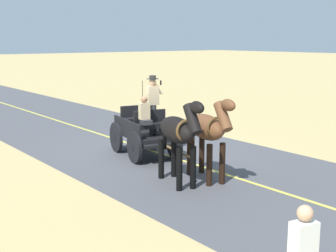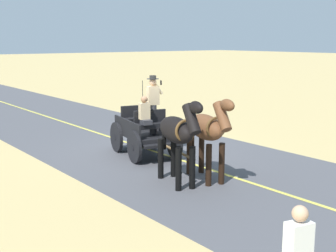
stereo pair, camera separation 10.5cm
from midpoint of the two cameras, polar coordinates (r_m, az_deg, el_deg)
name	(u,v)px [view 2 (the right image)]	position (r m, az deg, el deg)	size (l,w,h in m)	color
ground_plane	(152,151)	(14.92, -1.83, -3.10)	(200.00, 200.00, 0.00)	tan
road_surface	(152,151)	(14.92, -1.83, -3.08)	(6.72, 160.00, 0.01)	#4C4C51
road_centre_stripe	(152,151)	(14.92, -1.83, -3.06)	(0.12, 160.00, 0.00)	#DBCC4C
horse_drawn_carriage	(146,130)	(14.17, -2.59, -0.47)	(1.88, 4.51, 2.50)	black
horse_near_side	(207,130)	(11.60, 5.18, -0.45)	(0.93, 2.14, 2.21)	brown
horse_off_side	(178,132)	(11.20, 1.51, -0.81)	(0.92, 2.14, 2.21)	black
traffic_cone	(157,117)	(19.81, -1.24, 1.09)	(0.32, 0.32, 0.50)	orange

